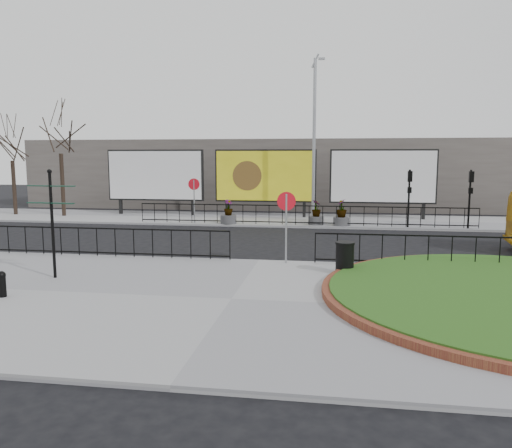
% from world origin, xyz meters
% --- Properties ---
extents(ground, '(90.00, 90.00, 0.00)m').
position_xyz_m(ground, '(0.00, 0.00, 0.00)').
color(ground, black).
rests_on(ground, ground).
extents(pavement_near, '(30.00, 10.00, 0.12)m').
position_xyz_m(pavement_near, '(0.00, -5.00, 0.06)').
color(pavement_near, gray).
rests_on(pavement_near, ground).
extents(pavement_far, '(44.00, 6.00, 0.12)m').
position_xyz_m(pavement_far, '(0.00, 12.00, 0.06)').
color(pavement_far, gray).
rests_on(pavement_far, ground).
extents(railing_near_left, '(10.00, 0.10, 1.10)m').
position_xyz_m(railing_near_left, '(-6.00, -0.30, 0.67)').
color(railing_near_left, black).
rests_on(railing_near_left, pavement_near).
extents(railing_near_right, '(9.00, 0.10, 1.10)m').
position_xyz_m(railing_near_right, '(6.50, -0.30, 0.67)').
color(railing_near_right, black).
rests_on(railing_near_right, pavement_near).
extents(railing_far, '(18.00, 0.10, 1.10)m').
position_xyz_m(railing_far, '(1.00, 9.30, 0.67)').
color(railing_far, black).
rests_on(railing_far, pavement_far).
extents(speed_sign_far, '(0.64, 0.07, 2.47)m').
position_xyz_m(speed_sign_far, '(-5.00, 9.40, 1.92)').
color(speed_sign_far, gray).
rests_on(speed_sign_far, pavement_far).
extents(speed_sign_near, '(0.64, 0.07, 2.47)m').
position_xyz_m(speed_sign_near, '(1.00, -0.40, 1.92)').
color(speed_sign_near, gray).
rests_on(speed_sign_near, pavement_near).
extents(billboard_left, '(6.20, 0.31, 4.10)m').
position_xyz_m(billboard_left, '(-8.50, 12.97, 2.60)').
color(billboard_left, black).
rests_on(billboard_left, pavement_far).
extents(billboard_mid, '(6.20, 0.31, 4.10)m').
position_xyz_m(billboard_mid, '(-1.50, 12.97, 2.60)').
color(billboard_mid, black).
rests_on(billboard_mid, pavement_far).
extents(billboard_right, '(6.20, 0.31, 4.10)m').
position_xyz_m(billboard_right, '(5.50, 12.97, 2.60)').
color(billboard_right, black).
rests_on(billboard_right, pavement_far).
extents(lamp_post, '(0.74, 0.18, 9.23)m').
position_xyz_m(lamp_post, '(1.51, 11.00, 4.83)').
color(lamp_post, gray).
rests_on(lamp_post, pavement_far).
extents(signal_pole_a, '(0.22, 0.26, 3.00)m').
position_xyz_m(signal_pole_a, '(6.50, 9.34, 2.10)').
color(signal_pole_a, black).
rests_on(signal_pole_a, pavement_far).
extents(signal_pole_b, '(0.22, 0.26, 3.00)m').
position_xyz_m(signal_pole_b, '(9.50, 9.34, 2.10)').
color(signal_pole_b, black).
rests_on(signal_pole_b, pavement_far).
extents(tree_left, '(2.00, 2.00, 7.00)m').
position_xyz_m(tree_left, '(-14.00, 11.50, 3.62)').
color(tree_left, '#2D2119').
rests_on(tree_left, pavement_far).
extents(tree_mid, '(2.00, 2.00, 6.20)m').
position_xyz_m(tree_mid, '(-17.50, 11.80, 3.22)').
color(tree_mid, '#2D2119').
rests_on(tree_mid, pavement_far).
extents(building_backdrop, '(40.00, 10.00, 5.00)m').
position_xyz_m(building_backdrop, '(0.00, 22.00, 2.50)').
color(building_backdrop, '#5F5853').
rests_on(building_backdrop, ground).
extents(fingerpost_sign, '(1.54, 0.32, 3.29)m').
position_xyz_m(fingerpost_sign, '(-5.77, -3.55, 2.11)').
color(fingerpost_sign, black).
rests_on(fingerpost_sign, pavement_near).
extents(bollard, '(0.22, 0.22, 0.69)m').
position_xyz_m(bollard, '(-5.99, -5.72, 0.50)').
color(bollard, black).
rests_on(bollard, pavement_near).
extents(litter_bin, '(0.61, 0.61, 1.01)m').
position_xyz_m(litter_bin, '(2.97, -1.72, 0.63)').
color(litter_bin, black).
rests_on(litter_bin, pavement_near).
extents(planter_a, '(0.88, 0.88, 1.33)m').
position_xyz_m(planter_a, '(-3.07, 9.40, 0.59)').
color(planter_a, '#4C4C4F').
rests_on(planter_a, pavement_far).
extents(planter_b, '(0.84, 0.84, 1.34)m').
position_xyz_m(planter_b, '(1.72, 9.73, 0.62)').
color(planter_b, '#4C4C4F').
rests_on(planter_b, pavement_far).
extents(planter_c, '(0.85, 0.85, 1.43)m').
position_xyz_m(planter_c, '(3.07, 9.54, 0.69)').
color(planter_c, '#4C4C4F').
rests_on(planter_c, pavement_far).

